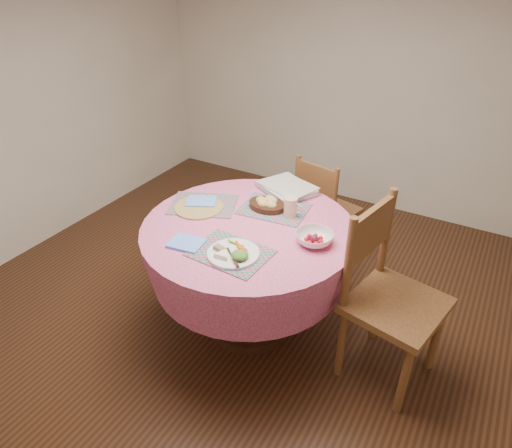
# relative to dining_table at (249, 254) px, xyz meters

# --- Properties ---
(ground) EXTENTS (4.00, 4.00, 0.00)m
(ground) POSITION_rel_dining_table_xyz_m (0.00, 0.00, -0.56)
(ground) COLOR #331C0F
(ground) RESTS_ON ground
(room_envelope) EXTENTS (4.01, 4.01, 2.71)m
(room_envelope) POSITION_rel_dining_table_xyz_m (0.00, 0.00, 1.16)
(room_envelope) COLOR silver
(room_envelope) RESTS_ON ground
(dining_table) EXTENTS (1.24, 1.24, 0.75)m
(dining_table) POSITION_rel_dining_table_xyz_m (0.00, 0.00, 0.00)
(dining_table) COLOR pink
(dining_table) RESTS_ON ground
(chair_right) EXTENTS (0.55, 0.57, 1.04)m
(chair_right) POSITION_rel_dining_table_xyz_m (0.82, 0.07, -0.01)
(chair_right) COLOR brown
(chair_right) RESTS_ON ground
(chair_back) EXTENTS (0.48, 0.47, 0.87)m
(chair_back) POSITION_rel_dining_table_xyz_m (0.11, 0.91, -0.10)
(chair_back) COLOR brown
(chair_back) RESTS_ON ground
(placemat_front) EXTENTS (0.41, 0.32, 0.01)m
(placemat_front) POSITION_rel_dining_table_xyz_m (0.06, -0.28, 0.20)
(placemat_front) COLOR #157677
(placemat_front) RESTS_ON dining_table
(placemat_left) EXTENTS (0.48, 0.43, 0.01)m
(placemat_left) POSITION_rel_dining_table_xyz_m (-0.37, 0.08, 0.20)
(placemat_left) COLOR #157677
(placemat_left) RESTS_ON dining_table
(placemat_back) EXTENTS (0.43, 0.34, 0.01)m
(placemat_back) POSITION_rel_dining_table_xyz_m (0.04, 0.25, 0.20)
(placemat_back) COLOR #157677
(placemat_back) RESTS_ON dining_table
(wicker_trivet) EXTENTS (0.30, 0.30, 0.01)m
(wicker_trivet) POSITION_rel_dining_table_xyz_m (-0.37, 0.03, 0.20)
(wicker_trivet) COLOR olive
(wicker_trivet) RESTS_ON dining_table
(napkin_near) EXTENTS (0.20, 0.16, 0.01)m
(napkin_near) POSITION_rel_dining_table_xyz_m (-0.19, -0.33, 0.20)
(napkin_near) COLOR #629BFE
(napkin_near) RESTS_ON dining_table
(napkin_far) EXTENTS (0.22, 0.21, 0.01)m
(napkin_far) POSITION_rel_dining_table_xyz_m (-0.39, 0.09, 0.21)
(napkin_far) COLOR #629BFE
(napkin_far) RESTS_ON placemat_left
(dinner_plate) EXTENTS (0.27, 0.27, 0.05)m
(dinner_plate) POSITION_rel_dining_table_xyz_m (0.09, -0.29, 0.22)
(dinner_plate) COLOR white
(dinner_plate) RESTS_ON placemat_front
(bread_bowl) EXTENTS (0.23, 0.23, 0.08)m
(bread_bowl) POSITION_rel_dining_table_xyz_m (-0.01, 0.23, 0.23)
(bread_bowl) COLOR black
(bread_bowl) RESTS_ON placemat_back
(latte_mug) EXTENTS (0.12, 0.08, 0.12)m
(latte_mug) POSITION_rel_dining_table_xyz_m (0.16, 0.22, 0.26)
(latte_mug) COLOR beige
(latte_mug) RESTS_ON placemat_back
(fruit_bowl) EXTENTS (0.26, 0.26, 0.06)m
(fruit_bowl) POSITION_rel_dining_table_xyz_m (0.40, 0.03, 0.23)
(fruit_bowl) COLOR white
(fruit_bowl) RESTS_ON dining_table
(newspaper_stack) EXTENTS (0.43, 0.40, 0.04)m
(newspaper_stack) POSITION_rel_dining_table_xyz_m (-0.00, 0.50, 0.22)
(newspaper_stack) COLOR silver
(newspaper_stack) RESTS_ON dining_table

